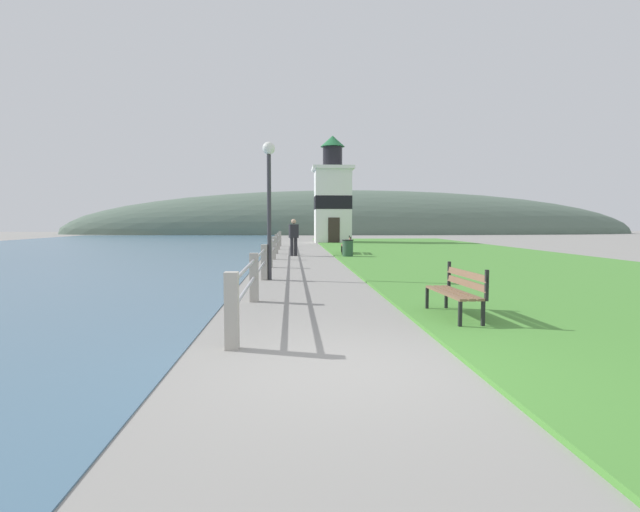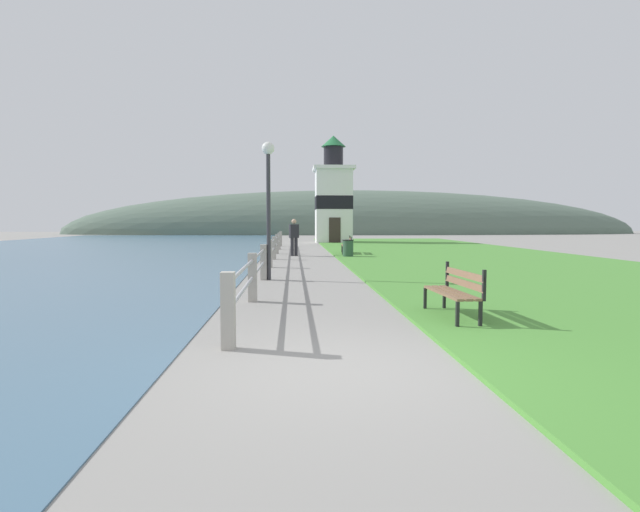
{
  "view_description": "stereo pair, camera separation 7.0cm",
  "coord_description": "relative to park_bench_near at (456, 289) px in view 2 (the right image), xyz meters",
  "views": [
    {
      "loc": [
        -0.58,
        -5.55,
        1.69
      ],
      "look_at": [
        0.57,
        14.47,
        0.3
      ],
      "focal_mm": 28.0,
      "sensor_mm": 36.0,
      "label": 1
    },
    {
      "loc": [
        -0.51,
        -5.56,
        1.69
      ],
      "look_at": [
        0.57,
        14.47,
        0.3
      ],
      "focal_mm": 28.0,
      "sensor_mm": 36.0,
      "label": 2
    }
  ],
  "objects": [
    {
      "name": "ground_plane",
      "position": [
        -2.27,
        -2.79,
        -0.54
      ],
      "size": [
        160.0,
        160.0,
        0.0
      ],
      "primitive_type": "plane",
      "color": "gray"
    },
    {
      "name": "grass_verge",
      "position": [
        5.2,
        13.99,
        -0.51
      ],
      "size": [
        12.0,
        50.32,
        0.06
      ],
      "color": "#4C8E38",
      "rests_on": "ground_plane"
    },
    {
      "name": "seawall_railing",
      "position": [
        -3.64,
        11.97,
        0.05
      ],
      "size": [
        0.18,
        27.69,
        1.03
      ],
      "color": "#A8A399",
      "rests_on": "ground_plane"
    },
    {
      "name": "park_bench_near",
      "position": [
        0.0,
        0.0,
        0.0
      ],
      "size": [
        0.55,
        1.69,
        0.94
      ],
      "rotation": [
        0.0,
        0.0,
        3.19
      ],
      "color": "brown",
      "rests_on": "ground_plane"
    },
    {
      "name": "park_bench_midway",
      "position": [
        0.0,
        17.07,
        0.0
      ],
      "size": [
        0.63,
        2.01,
        0.94
      ],
      "rotation": [
        0.0,
        0.0,
        3.06
      ],
      "color": "brown",
      "rests_on": "ground_plane"
    },
    {
      "name": "lighthouse",
      "position": [
        0.43,
        31.61,
        3.01
      ],
      "size": [
        3.24,
        3.24,
        8.5
      ],
      "color": "white",
      "rests_on": "ground_plane"
    },
    {
      "name": "person_strolling",
      "position": [
        -2.74,
        16.2,
        0.45
      ],
      "size": [
        0.5,
        0.37,
        1.81
      ],
      "rotation": [
        0.0,
        0.0,
        1.9
      ],
      "color": "#28282D",
      "rests_on": "ground_plane"
    },
    {
      "name": "trash_bin",
      "position": [
        -0.22,
        14.88,
        -0.11
      ],
      "size": [
        0.54,
        0.54,
        0.84
      ],
      "color": "#2D5138",
      "rests_on": "ground_plane"
    },
    {
      "name": "lamp_post",
      "position": [
        -3.49,
        6.13,
        2.2
      ],
      "size": [
        0.36,
        0.36,
        3.96
      ],
      "color": "#333338",
      "rests_on": "ground_plane"
    },
    {
      "name": "distant_hillside",
      "position": [
        5.73,
        60.76,
        -0.54
      ],
      "size": [
        80.0,
        16.0,
        12.0
      ],
      "color": "#566B5B",
      "rests_on": "ground_plane"
    }
  ]
}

